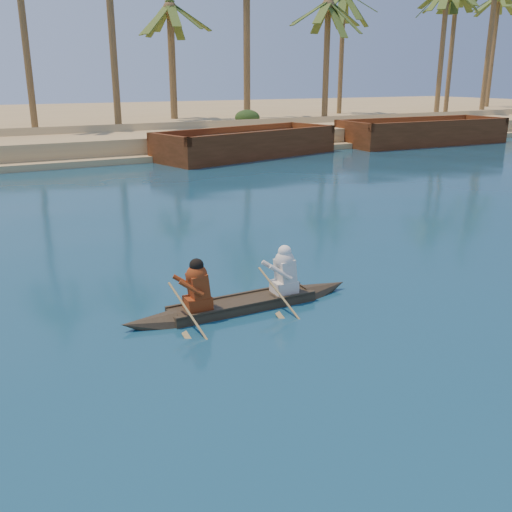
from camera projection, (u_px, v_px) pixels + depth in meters
name	position (u px, v px, depth m)	size (l,w,h in m)	color
ground	(351.00, 289.00, 13.34)	(160.00, 160.00, 0.00)	#0B3346
sandy_embankment	(39.00, 125.00, 52.56)	(150.00, 51.00, 1.50)	tan
palm_grove	(53.00, 29.00, 40.33)	(110.00, 14.00, 16.00)	#416022
shrub_cluster	(73.00, 131.00, 39.43)	(100.00, 6.00, 2.40)	black
canoe	(243.00, 296.00, 12.17)	(5.31, 0.78, 1.46)	#372D1E
barge_mid	(247.00, 145.00, 35.54)	(12.58, 6.77, 1.99)	#662D15
barge_right	(422.00, 134.00, 42.14)	(12.97, 4.62, 2.14)	#662D15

